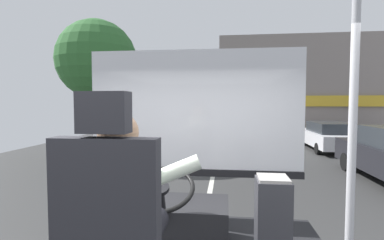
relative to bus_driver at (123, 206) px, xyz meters
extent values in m
cube|color=#333333|center=(0.15, 9.14, -1.58)|extent=(18.00, 44.00, 0.05)
cube|color=silver|center=(0.15, 9.14, -1.55)|extent=(0.12, 39.60, 0.00)
cube|color=#28282D|center=(0.00, -0.21, 0.05)|extent=(0.48, 0.10, 0.66)
cube|color=#28282D|center=(0.00, -0.21, 0.49)|extent=(0.22, 0.10, 0.18)
cylinder|color=black|center=(0.09, 0.12, -0.20)|extent=(0.16, 0.47, 0.16)
cylinder|color=black|center=(-0.09, 0.12, -0.20)|extent=(0.16, 0.47, 0.16)
cylinder|color=silver|center=(0.00, -0.05, 0.01)|extent=(0.38, 0.38, 0.58)
cube|color=#B2842D|center=(0.00, 0.15, 0.08)|extent=(0.06, 0.01, 0.36)
sphere|color=#A37A5B|center=(0.00, -0.05, 0.39)|extent=(0.20, 0.20, 0.20)
cylinder|color=silver|center=(0.13, 0.19, 0.10)|extent=(0.53, 0.20, 0.28)
cylinder|color=silver|center=(-0.13, 0.19, 0.10)|extent=(0.53, 0.20, 0.28)
cube|color=black|center=(0.00, 1.23, -0.60)|extent=(1.10, 0.56, 0.40)
cylinder|color=black|center=(0.00, 0.88, -0.31)|extent=(0.07, 0.20, 0.36)
torus|color=black|center=(0.00, 0.81, -0.15)|extent=(0.57, 0.54, 0.26)
cylinder|color=black|center=(0.00, 0.81, -0.15)|extent=(0.16, 0.16, 0.09)
cylinder|color=#B7B7BC|center=(1.20, 0.23, 0.21)|extent=(0.04, 0.04, 2.02)
cube|color=#333338|center=(0.86, 0.67, -0.40)|extent=(0.23, 0.25, 0.78)
cube|color=#9E9993|center=(0.86, 0.67, 0.00)|extent=(0.21, 0.23, 0.02)
cube|color=white|center=(0.15, 1.96, 0.45)|extent=(2.50, 0.01, 1.40)
cube|color=black|center=(0.15, 1.96, -0.29)|extent=(2.50, 0.08, 0.08)
cylinder|color=#4C3828|center=(-4.10, 8.56, -0.19)|extent=(0.35, 0.35, 2.72)
sphere|color=#2D632D|center=(-4.10, 8.56, 2.09)|extent=(2.83, 2.83, 2.83)
cube|color=gray|center=(6.57, 17.60, 1.42)|extent=(12.93, 4.57, 5.94)
cube|color=gold|center=(6.57, 15.26, 0.66)|extent=(12.42, 0.12, 0.60)
cylinder|color=black|center=(4.20, 7.92, -1.28)|extent=(0.14, 0.55, 0.55)
cube|color=silver|center=(5.10, 12.10, -1.03)|extent=(1.83, 4.26, 0.57)
cube|color=#282D33|center=(5.10, 11.85, -0.53)|extent=(1.50, 2.34, 0.44)
cylinder|color=black|center=(5.97, 13.42, -1.32)|extent=(0.14, 0.47, 0.47)
cylinder|color=black|center=(4.24, 13.42, -1.32)|extent=(0.14, 0.47, 0.47)
cylinder|color=black|center=(5.97, 10.78, -1.32)|extent=(0.14, 0.47, 0.47)
cylinder|color=black|center=(4.24, 10.78, -1.32)|extent=(0.14, 0.47, 0.47)
cube|color=#195633|center=(4.81, 17.92, -0.97)|extent=(1.93, 4.01, 0.64)
cube|color=#282D33|center=(4.81, 17.67, -0.40)|extent=(1.59, 2.20, 0.49)
cylinder|color=black|center=(5.73, 19.16, -1.29)|extent=(0.14, 0.53, 0.53)
cylinder|color=black|center=(3.89, 19.16, -1.29)|extent=(0.14, 0.53, 0.53)
cylinder|color=black|center=(5.73, 16.67, -1.29)|extent=(0.14, 0.53, 0.53)
cylinder|color=black|center=(3.89, 16.67, -1.29)|extent=(0.14, 0.53, 0.53)
cube|color=navy|center=(5.03, 22.94, -0.96)|extent=(1.88, 4.21, 0.65)
cube|color=#282D33|center=(5.03, 22.69, -0.38)|extent=(1.54, 2.32, 0.50)
cylinder|color=black|center=(5.93, 24.24, -1.28)|extent=(0.14, 0.53, 0.53)
cylinder|color=black|center=(4.14, 24.24, -1.28)|extent=(0.14, 0.53, 0.53)
cylinder|color=black|center=(5.93, 21.63, -1.28)|extent=(0.14, 0.53, 0.53)
cylinder|color=black|center=(4.14, 21.63, -1.28)|extent=(0.14, 0.53, 0.53)
camera|label=1|loc=(0.53, -1.40, 0.53)|focal=26.99mm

